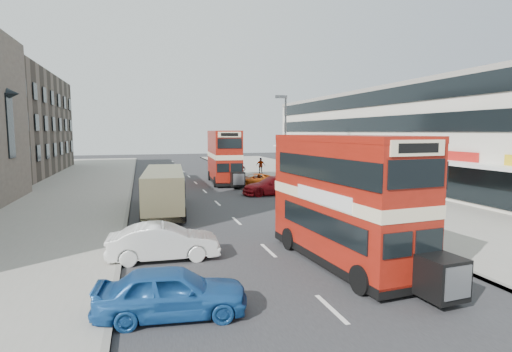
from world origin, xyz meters
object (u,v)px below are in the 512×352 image
object	(u,v)px
car_left_front	(164,242)
pedestrian_far	(261,166)
car_right_c	(227,170)
bus_second	(224,157)
pedestrian_near	(333,185)
coach	(164,189)
cyclist	(242,178)
car_right_a	(274,185)
bus_main	(345,199)
car_left_near	(172,292)
car_right_b	(255,180)
street_lamp	(285,136)

from	to	relation	value
car_left_front	pedestrian_far	distance (m)	32.40
car_right_c	bus_second	bearing A→B (deg)	-19.72
pedestrian_near	coach	bearing A→B (deg)	-36.37
pedestrian_near	pedestrian_far	world-z (taller)	pedestrian_near
bus_second	car_right_c	bearing A→B (deg)	-99.82
bus_second	cyclist	world-z (taller)	bus_second
car_right_a	car_left_front	bearing A→B (deg)	-36.61
bus_main	car_left_front	world-z (taller)	bus_main
pedestrian_far	pedestrian_near	bearing A→B (deg)	-83.04
bus_second	pedestrian_near	size ratio (longest dim) A/B	4.81
car_left_near	car_right_a	xyz separation A→B (m)	(9.61, 19.93, 0.04)
car_right_c	car_left_front	bearing A→B (deg)	-22.42
car_right_c	cyclist	distance (m)	10.10
car_right_b	car_right_c	bearing A→B (deg)	179.78
car_left_front	street_lamp	bearing A→B (deg)	-31.48
car_left_front	car_right_c	size ratio (longest dim) A/B	1.16
bus_main	car_left_front	size ratio (longest dim) A/B	2.01
coach	cyclist	distance (m)	12.55
coach	car_right_c	distance (m)	21.69
car_right_a	car_right_b	size ratio (longest dim) A/B	1.24
street_lamp	pedestrian_near	bearing A→B (deg)	-67.55
street_lamp	cyclist	size ratio (longest dim) A/B	3.52
bus_main	car_right_a	world-z (taller)	bus_main
car_left_near	pedestrian_far	world-z (taller)	pedestrian_far
bus_main	car_right_b	world-z (taller)	bus_main
cyclist	car_right_b	bearing A→B (deg)	9.42
car_right_b	car_right_c	world-z (taller)	car_right_c
car_right_a	cyclist	xyz separation A→B (m)	(-1.33, 5.33, 0.08)
street_lamp	car_left_front	bearing A→B (deg)	-124.30
car_right_b	pedestrian_near	xyz separation A→B (m)	(3.51, -9.31, 0.53)
bus_main	cyclist	bearing A→B (deg)	-98.83
pedestrian_near	car_right_b	bearing A→B (deg)	-109.64
bus_second	car_right_c	distance (m)	7.50
bus_main	cyclist	world-z (taller)	bus_main
car_left_near	car_right_a	distance (m)	22.13
street_lamp	pedestrian_near	world-z (taller)	street_lamp
bus_second	car_left_near	xyz separation A→B (m)	(-7.22, -28.32, -1.94)
coach	car_left_front	world-z (taller)	coach
car_right_c	pedestrian_far	world-z (taller)	pedestrian_far
car_right_b	car_right_a	bearing A→B (deg)	-3.26
car_left_near	car_right_c	size ratio (longest dim) A/B	1.10
bus_second	car_right_c	world-z (taller)	bus_second
street_lamp	car_right_b	bearing A→B (deg)	108.53
coach	car_right_c	world-z (taller)	coach
bus_second	car_right_b	world-z (taller)	bus_second
bus_main	pedestrian_near	world-z (taller)	bus_main
coach	cyclist	bearing A→B (deg)	56.73
car_left_near	pedestrian_near	xyz separation A→B (m)	(13.07, 16.16, 0.40)
coach	car_right_a	bearing A→B (deg)	31.49
car_left_near	car_right_b	xyz separation A→B (m)	(9.55, 25.47, -0.13)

